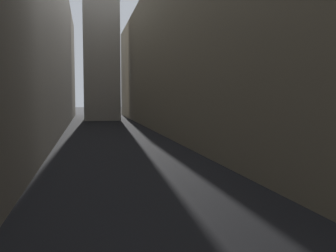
% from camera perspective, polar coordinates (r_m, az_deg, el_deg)
% --- Properties ---
extents(ground_plane, '(264.00, 264.00, 0.00)m').
position_cam_1_polar(ground_plane, '(38.36, -7.93, -2.06)').
color(ground_plane, black).
extents(building_block_right, '(15.17, 108.00, 19.40)m').
position_cam_1_polar(building_block_right, '(43.36, 9.62, 11.49)').
color(building_block_right, gray).
rests_on(building_block_right, ground).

